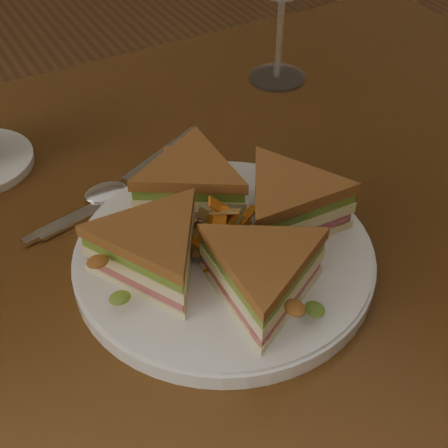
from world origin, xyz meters
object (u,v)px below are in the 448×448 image
sandwich_wedges (224,228)px  knife (110,202)px  spoon (120,183)px  table (203,292)px  plate (224,257)px

sandwich_wedges → knife: 0.16m
spoon → knife: 0.03m
table → knife: knife is taller
table → knife: size_ratio=5.62×
spoon → table: bearing=-91.5°
table → spoon: 0.15m
table → knife: (-0.07, 0.08, 0.10)m
table → plate: bearing=-95.2°
knife → spoon: bearing=35.9°
sandwich_wedges → spoon: 0.17m
spoon → knife: size_ratio=0.80×
table → spoon: bearing=113.4°
sandwich_wedges → knife: (-0.06, 0.14, -0.04)m
spoon → knife: (-0.02, -0.02, -0.00)m
plate → spoon: bearing=103.8°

